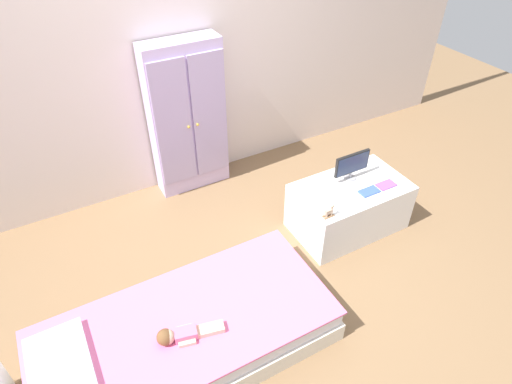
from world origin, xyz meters
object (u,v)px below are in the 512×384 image
(tv_monitor, at_px, (352,164))
(rocking_horse_toy, at_px, (330,211))
(bed, at_px, (187,335))
(wardrobe, at_px, (188,119))
(book_purple, at_px, (386,185))
(tv_stand, at_px, (349,207))
(book_blue, at_px, (369,191))
(doll, at_px, (178,335))

(tv_monitor, xyz_separation_m, rocking_horse_toy, (-0.42, -0.29, -0.09))
(bed, bearing_deg, wardrobe, 66.46)
(book_purple, bearing_deg, tv_stand, 153.11)
(rocking_horse_toy, relative_size, book_purple, 0.69)
(wardrobe, height_order, rocking_horse_toy, wardrobe)
(bed, distance_m, book_blue, 1.71)
(bed, bearing_deg, book_blue, 10.61)
(bed, height_order, book_purple, book_purple)
(bed, xyz_separation_m, rocking_horse_toy, (1.22, 0.23, 0.33))
(doll, bearing_deg, bed, 50.96)
(bed, xyz_separation_m, doll, (-0.07, -0.09, 0.18))
(wardrobe, xyz_separation_m, tv_stand, (0.89, -1.18, -0.47))
(tv_stand, relative_size, rocking_horse_toy, 8.56)
(bed, xyz_separation_m, wardrobe, (0.70, 1.61, 0.54))
(book_blue, distance_m, book_purple, 0.17)
(rocking_horse_toy, height_order, book_blue, rocking_horse_toy)
(bed, relative_size, tv_monitor, 5.78)
(book_blue, bearing_deg, tv_monitor, 95.20)
(rocking_horse_toy, relative_size, book_blue, 0.66)
(book_purple, bearing_deg, doll, -168.11)
(bed, distance_m, book_purple, 1.88)
(wardrobe, relative_size, rocking_horse_toy, 12.98)
(doll, relative_size, wardrobe, 0.29)
(rocking_horse_toy, bearing_deg, bed, -169.15)
(book_purple, bearing_deg, tv_monitor, 131.87)
(wardrobe, xyz_separation_m, book_purple, (1.13, -1.30, -0.25))
(wardrobe, xyz_separation_m, tv_monitor, (0.94, -1.08, -0.12))
(wardrobe, relative_size, tv_monitor, 4.36)
(tv_monitor, bearing_deg, tv_stand, -117.51)
(book_blue, height_order, book_purple, same)
(tv_monitor, bearing_deg, rocking_horse_toy, -145.30)
(bed, distance_m, tv_stand, 1.65)
(bed, bearing_deg, doll, -129.04)
(bed, xyz_separation_m, book_purple, (1.83, 0.31, 0.29))
(doll, distance_m, wardrobe, 1.90)
(doll, distance_m, tv_monitor, 1.83)
(bed, height_order, tv_monitor, tv_monitor)
(bed, relative_size, wardrobe, 1.33)
(book_blue, relative_size, book_purple, 1.06)
(bed, height_order, tv_stand, tv_stand)
(doll, height_order, book_blue, book_blue)
(rocking_horse_toy, distance_m, book_blue, 0.45)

